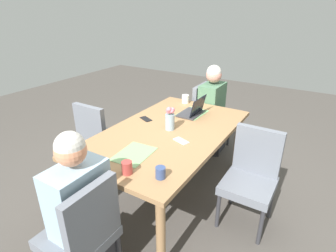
{
  "coord_description": "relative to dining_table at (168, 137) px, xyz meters",
  "views": [
    {
      "loc": [
        -2.05,
        -1.26,
        1.88
      ],
      "look_at": [
        0.0,
        0.0,
        0.8
      ],
      "focal_mm": 28.86,
      "sensor_mm": 36.0,
      "label": 1
    }
  ],
  "objects": [
    {
      "name": "dining_table",
      "position": [
        0.0,
        0.0,
        0.0
      ],
      "size": [
        1.86,
        1.08,
        0.75
      ],
      "color": "#9E754C",
      "rests_on": "ground_plane"
    },
    {
      "name": "placemat_head_right_left_near",
      "position": [
        0.54,
        0.01,
        0.08
      ],
      "size": [
        0.37,
        0.27,
        0.0
      ],
      "primitive_type": "cube",
      "rotation": [
        0.0,
        0.0,
        3.1
      ],
      "color": "#7FAD70",
      "rests_on": "dining_table"
    },
    {
      "name": "chair_head_left_left_mid",
      "position": [
        -1.2,
        -0.07,
        -0.17
      ],
      "size": [
        0.44,
        0.44,
        0.9
      ],
      "color": "slate",
      "rests_on": "ground_plane"
    },
    {
      "name": "coffee_mug_centre_left",
      "position": [
        -0.7,
        -0.37,
        0.12
      ],
      "size": [
        0.07,
        0.07,
        0.09
      ],
      "primitive_type": "cylinder",
      "color": "#33477A",
      "rests_on": "dining_table"
    },
    {
      "name": "chair_far_left_far",
      "position": [
        -0.09,
        0.89,
        -0.17
      ],
      "size": [
        0.44,
        0.44,
        0.9
      ],
      "color": "slate",
      "rests_on": "ground_plane"
    },
    {
      "name": "phone_silver",
      "position": [
        -0.13,
        -0.22,
        0.08
      ],
      "size": [
        0.12,
        0.17,
        0.01
      ],
      "primitive_type": "cube",
      "rotation": [
        0.0,
        0.0,
        1.24
      ],
      "color": "silver",
      "rests_on": "dining_table"
    },
    {
      "name": "placemat_head_left_left_mid",
      "position": [
        -0.54,
        0.0,
        0.08
      ],
      "size": [
        0.38,
        0.29,
        0.0
      ],
      "primitive_type": "cube",
      "rotation": [
        0.0,
        0.0,
        0.08
      ],
      "color": "#7FAD70",
      "rests_on": "dining_table"
    },
    {
      "name": "coffee_mug_near_right",
      "position": [
        0.82,
        0.25,
        0.13
      ],
      "size": [
        0.09,
        0.09,
        0.1
      ],
      "primitive_type": "cylinder",
      "color": "white",
      "rests_on": "dining_table"
    },
    {
      "name": "chair_near_right_near",
      "position": [
        0.08,
        -0.84,
        -0.17
      ],
      "size": [
        0.44,
        0.44,
        0.9
      ],
      "color": "slate",
      "rests_on": "ground_plane"
    },
    {
      "name": "chair_head_right_left_near",
      "position": [
        1.2,
        0.09,
        -0.17
      ],
      "size": [
        0.44,
        0.44,
        0.9
      ],
      "color": "slate",
      "rests_on": "ground_plane"
    },
    {
      "name": "phone_black",
      "position": [
        0.12,
        0.35,
        0.08
      ],
      "size": [
        0.13,
        0.17,
        0.01
      ],
      "primitive_type": "cube",
      "rotation": [
        0.0,
        0.0,
        1.16
      ],
      "color": "black",
      "rests_on": "dining_table"
    },
    {
      "name": "person_head_right_left_near",
      "position": [
        1.14,
        0.02,
        -0.15
      ],
      "size": [
        0.4,
        0.36,
        1.19
      ],
      "color": "#2D2D33",
      "rests_on": "ground_plane"
    },
    {
      "name": "person_head_left_left_mid",
      "position": [
        -1.14,
        0.0,
        -0.15
      ],
      "size": [
        0.4,
        0.36,
        1.19
      ],
      "color": "#2D2D33",
      "rests_on": "ground_plane"
    },
    {
      "name": "coffee_mug_near_left",
      "position": [
        -0.79,
        -0.13,
        0.12
      ],
      "size": [
        0.08,
        0.08,
        0.1
      ],
      "primitive_type": "cylinder",
      "color": "#AD3D38",
      "rests_on": "dining_table"
    },
    {
      "name": "flower_vase",
      "position": [
        0.04,
        -0.0,
        0.19
      ],
      "size": [
        0.11,
        0.09,
        0.24
      ],
      "color": "#8EA8B7",
      "rests_on": "dining_table"
    },
    {
      "name": "laptop_head_right_left_near",
      "position": [
        0.5,
        -0.02,
        0.12
      ],
      "size": [
        0.32,
        0.22,
        0.21
      ],
      "color": "#38383D",
      "rests_on": "dining_table"
    },
    {
      "name": "ground_plane",
      "position": [
        0.0,
        0.0,
        -0.67
      ],
      "size": [
        10.0,
        10.0,
        0.0
      ],
      "primitive_type": "plane",
      "color": "#4C4742"
    }
  ]
}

